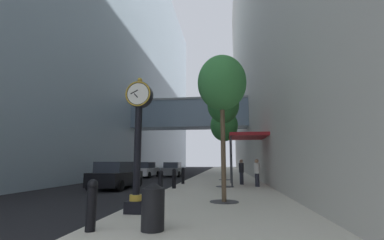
% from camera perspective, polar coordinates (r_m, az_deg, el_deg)
% --- Properties ---
extents(ground_plane, '(110.00, 110.00, 0.00)m').
position_cam_1_polar(ground_plane, '(29.40, 0.92, -12.43)').
color(ground_plane, black).
rests_on(ground_plane, ground).
extents(sidewalk_right, '(6.00, 80.00, 0.14)m').
position_cam_1_polar(sidewalk_right, '(32.20, 6.97, -11.96)').
color(sidewalk_right, beige).
rests_on(sidewalk_right, ground).
extents(building_block_left, '(23.14, 80.00, 36.62)m').
position_cam_1_polar(building_block_left, '(39.41, -17.40, 16.13)').
color(building_block_left, '#93A8B7').
rests_on(building_block_left, ground).
extents(building_block_right, '(9.00, 80.00, 43.55)m').
position_cam_1_polar(building_block_right, '(38.60, 18.43, 22.72)').
color(building_block_right, '#B7B2A8').
rests_on(building_block_right, ground).
extents(street_clock, '(0.84, 0.55, 4.21)m').
position_cam_1_polar(street_clock, '(8.25, -11.88, -3.50)').
color(street_clock, black).
rests_on(street_clock, sidewalk_right).
extents(bollard_nearest, '(0.23, 0.23, 1.12)m').
position_cam_1_polar(bollard_nearest, '(6.44, -21.33, -16.88)').
color(bollard_nearest, black).
rests_on(bollard_nearest, sidewalk_right).
extents(bollard_third, '(0.23, 0.23, 1.12)m').
position_cam_1_polar(bollard_third, '(12.25, -6.93, -13.49)').
color(bollard_third, black).
rests_on(bollard_third, sidewalk_right).
extents(bollard_fourth, '(0.23, 0.23, 1.12)m').
position_cam_1_polar(bollard_fourth, '(15.27, -3.98, -12.67)').
color(bollard_fourth, black).
rests_on(bollard_fourth, sidewalk_right).
extents(bollard_fifth, '(0.23, 0.23, 1.12)m').
position_cam_1_polar(bollard_fifth, '(18.32, -2.02, -12.11)').
color(bollard_fifth, black).
rests_on(bollard_fifth, sidewalk_right).
extents(street_tree_near, '(1.98, 1.98, 5.84)m').
position_cam_1_polar(street_tree_near, '(10.69, 6.63, 7.92)').
color(street_tree_near, '#333335').
rests_on(street_tree_near, sidewalk_right).
extents(street_tree_mid_near, '(2.04, 2.04, 6.30)m').
position_cam_1_polar(street_tree_mid_near, '(16.68, 6.93, 3.17)').
color(street_tree_mid_near, '#333335').
rests_on(street_tree_mid_near, sidewalk_right).
extents(street_tree_mid_far, '(2.38, 2.38, 5.99)m').
position_cam_1_polar(street_tree_mid_far, '(22.59, 7.12, -1.30)').
color(street_tree_mid_far, '#333335').
rests_on(street_tree_mid_far, sidewalk_right).
extents(trash_bin, '(0.53, 0.53, 1.05)m').
position_cam_1_polar(trash_bin, '(6.18, -8.62, -18.19)').
color(trash_bin, black).
rests_on(trash_bin, sidewalk_right).
extents(pedestrian_walking, '(0.41, 0.41, 1.67)m').
position_cam_1_polar(pedestrian_walking, '(16.73, 14.17, -11.08)').
color(pedestrian_walking, '#23232D').
rests_on(pedestrian_walking, sidewalk_right).
extents(pedestrian_by_clock, '(0.41, 0.41, 1.67)m').
position_cam_1_polar(pedestrian_by_clock, '(18.07, 10.87, -11.05)').
color(pedestrian_by_clock, '#23232D').
rests_on(pedestrian_by_clock, sidewalk_right).
extents(storefront_awning, '(2.40, 3.60, 3.30)m').
position_cam_1_polar(storefront_awning, '(17.72, 12.00, -3.73)').
color(storefront_awning, maroon).
rests_on(storefront_awning, sidewalk_right).
extents(car_grey_near, '(2.07, 4.15, 1.59)m').
position_cam_1_polar(car_grey_near, '(29.83, -4.26, -10.87)').
color(car_grey_near, slate).
rests_on(car_grey_near, ground).
extents(car_white_mid, '(2.18, 4.27, 1.61)m').
position_cam_1_polar(car_white_mid, '(28.44, -10.34, -10.81)').
color(car_white_mid, silver).
rests_on(car_white_mid, ground).
extents(car_black_far, '(2.23, 4.26, 1.65)m').
position_cam_1_polar(car_black_far, '(17.10, -16.45, -11.70)').
color(car_black_far, black).
rests_on(car_black_far, ground).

